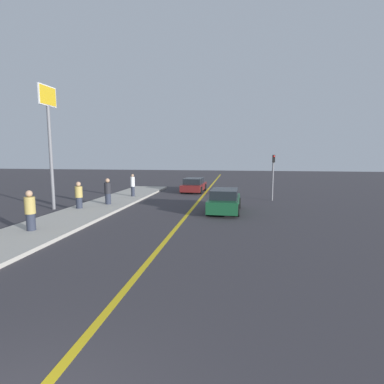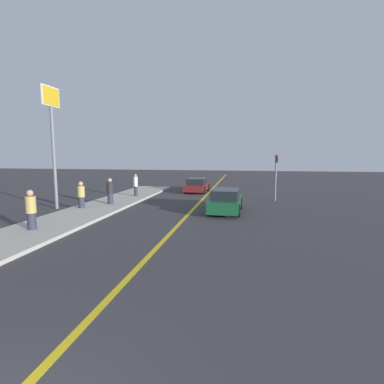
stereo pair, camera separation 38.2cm
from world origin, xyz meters
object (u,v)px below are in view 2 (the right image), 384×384
(pedestrian_by_sign, at_px, (136,185))
(roadside_sign, at_px, (52,122))
(pedestrian_near_curb, at_px, (31,210))
(pedestrian_mid_group, at_px, (81,195))
(traffic_light, at_px, (276,172))
(pedestrian_far_standing, at_px, (110,191))
(car_near_right_lane, at_px, (226,201))
(car_ahead_center, at_px, (197,185))

(pedestrian_by_sign, relative_size, roadside_sign, 0.23)
(pedestrian_near_curb, distance_m, pedestrian_mid_group, 5.29)
(traffic_light, distance_m, roadside_sign, 15.28)
(pedestrian_near_curb, relative_size, pedestrian_mid_group, 1.08)
(pedestrian_mid_group, distance_m, pedestrian_far_standing, 2.01)
(pedestrian_mid_group, height_order, roadside_sign, roadside_sign)
(car_near_right_lane, xyz_separation_m, car_ahead_center, (-3.16, 9.09, -0.06))
(pedestrian_near_curb, relative_size, pedestrian_by_sign, 1.01)
(car_ahead_center, height_order, pedestrian_by_sign, pedestrian_by_sign)
(car_ahead_center, height_order, pedestrian_far_standing, pedestrian_far_standing)
(pedestrian_mid_group, relative_size, pedestrian_by_sign, 0.94)
(traffic_light, bearing_deg, roadside_sign, -158.07)
(pedestrian_by_sign, bearing_deg, pedestrian_far_standing, -95.22)
(pedestrian_mid_group, distance_m, roadside_sign, 4.75)
(car_ahead_center, height_order, pedestrian_mid_group, pedestrian_mid_group)
(car_ahead_center, height_order, traffic_light, traffic_light)
(pedestrian_by_sign, distance_m, traffic_light, 10.65)
(traffic_light, relative_size, roadside_sign, 0.45)
(pedestrian_mid_group, bearing_deg, pedestrian_far_standing, 56.71)
(car_ahead_center, bearing_deg, roadside_sign, -124.57)
(pedestrian_near_curb, height_order, roadside_sign, roadside_sign)
(car_ahead_center, xyz_separation_m, traffic_light, (6.46, -4.23, 1.50))
(pedestrian_mid_group, relative_size, traffic_light, 0.48)
(car_near_right_lane, distance_m, pedestrian_far_standing, 7.68)
(pedestrian_by_sign, bearing_deg, traffic_light, 1.72)
(car_ahead_center, bearing_deg, pedestrian_near_curb, -105.33)
(car_ahead_center, distance_m, pedestrian_near_curb, 16.01)
(car_near_right_lane, height_order, traffic_light, traffic_light)
(pedestrian_far_standing, xyz_separation_m, pedestrian_by_sign, (0.34, 3.77, 0.04))
(pedestrian_near_curb, bearing_deg, pedestrian_by_sign, 85.98)
(pedestrian_mid_group, xyz_separation_m, roadside_sign, (-1.82, 0.19, 4.39))
(pedestrian_far_standing, bearing_deg, pedestrian_by_sign, 84.78)
(car_near_right_lane, height_order, pedestrian_far_standing, pedestrian_far_standing)
(pedestrian_near_curb, height_order, pedestrian_mid_group, pedestrian_near_curb)
(pedestrian_near_curb, bearing_deg, car_ahead_center, 72.24)
(traffic_light, bearing_deg, pedestrian_near_curb, -135.85)
(pedestrian_mid_group, bearing_deg, pedestrian_near_curb, -82.45)
(pedestrian_far_standing, height_order, pedestrian_by_sign, pedestrian_by_sign)
(car_ahead_center, height_order, pedestrian_near_curb, pedestrian_near_curb)
(pedestrian_far_standing, bearing_deg, roadside_sign, -153.06)
(pedestrian_mid_group, xyz_separation_m, pedestrian_by_sign, (1.45, 5.45, 0.08))
(car_near_right_lane, relative_size, pedestrian_near_curb, 2.35)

